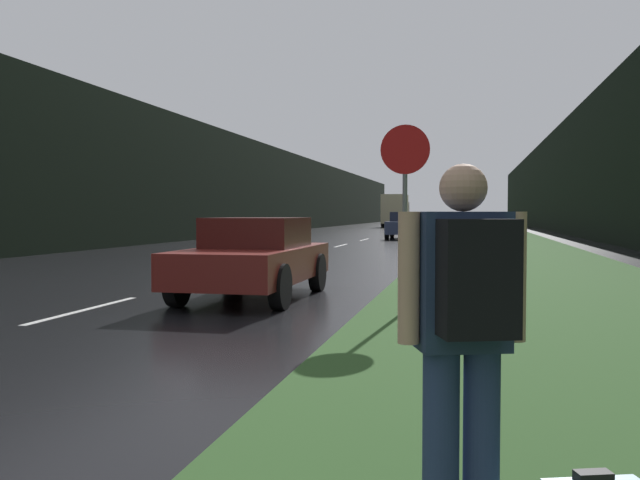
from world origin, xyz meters
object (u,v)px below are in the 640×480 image
at_px(stop_sign, 405,196).
at_px(hitchhiker_with_backpack, 465,326).
at_px(delivery_truck, 396,210).
at_px(car_passing_near, 255,257).
at_px(car_passing_far, 404,225).

distance_m(stop_sign, hitchhiker_with_backpack, 6.95).
height_order(stop_sign, delivery_truck, delivery_truck).
height_order(car_passing_near, delivery_truck, delivery_truck).
height_order(stop_sign, car_passing_far, stop_sign).
distance_m(stop_sign, car_passing_near, 3.17).
height_order(hitchhiker_with_backpack, car_passing_near, hitchhiker_with_backpack).
relative_size(car_passing_near, car_passing_far, 1.00).
xyz_separation_m(stop_sign, car_passing_far, (-2.71, 29.04, -0.95)).
height_order(stop_sign, car_passing_near, stop_sign).
height_order(car_passing_near, car_passing_far, car_passing_far).
bearing_deg(hitchhiker_with_backpack, car_passing_near, 95.01).
bearing_deg(delivery_truck, car_passing_far, -83.10).
bearing_deg(stop_sign, hitchhiker_with_backpack, -82.50).
relative_size(stop_sign, car_passing_near, 0.66).
relative_size(car_passing_far, delivery_truck, 0.61).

